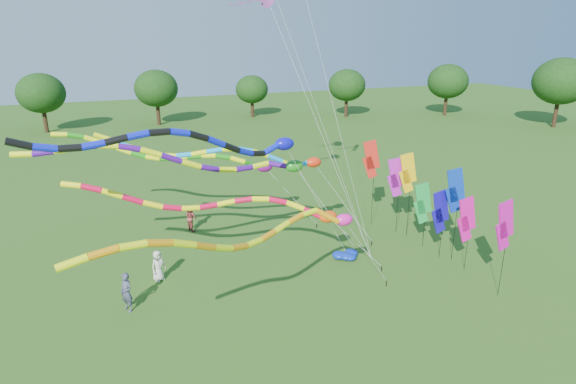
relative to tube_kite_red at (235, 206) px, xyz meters
name	(u,v)px	position (x,y,z in m)	size (l,w,h in m)	color
ground	(370,312)	(4.64, -5.25, -3.96)	(160.00, 160.00, 0.00)	#225416
tree_ring	(425,277)	(2.04, -11.84, 1.65)	(118.27, 119.37, 9.66)	#382314
tube_kite_red	(235,206)	(0.00, 0.00, 0.00)	(14.56, 3.64, 6.20)	black
tube_kite_orange	(265,232)	(-0.60, -6.17, 1.17)	(13.55, 5.31, 7.03)	black
tube_kite_purple	(200,161)	(-1.41, 0.85, 2.19)	(16.17, 1.46, 8.00)	black
tube_kite_blue	(206,144)	(-1.65, -1.89, 3.60)	(14.88, 3.38, 9.08)	black
tube_kite_cyan	(238,156)	(0.76, 1.97, 1.97)	(14.19, 2.56, 7.86)	black
tube_kite_green	(190,156)	(-0.83, 6.84, 0.94)	(14.60, 4.49, 7.13)	black
banner_pole_red	(371,160)	(9.85, 3.77, 0.45)	(1.14, 0.39, 5.69)	black
banner_pole_magenta_b	(466,220)	(11.19, -3.49, -1.09)	(1.16, 0.16, 4.12)	black
banner_pole_violet	(396,178)	(10.66, 2.16, -0.35)	(1.12, 0.47, 4.87)	black
banner_pole_blue_a	(440,212)	(10.84, -1.89, -1.18)	(1.16, 0.08, 4.04)	black
banner_pole_magenta_a	(505,226)	(10.89, -6.21, -0.35)	(1.16, 0.14, 4.88)	black
banner_pole_orange	(408,173)	(10.94, 1.40, 0.09)	(1.16, 0.30, 5.32)	black
banner_pole_blue_b	(455,191)	(11.33, -2.28, 0.07)	(1.14, 0.38, 5.30)	black
banner_pole_green	(422,203)	(10.91, -0.26, -1.24)	(1.15, 0.31, 3.97)	black
blue_nylon_heap	(351,255)	(6.45, -0.15, -3.74)	(1.55, 1.64, 0.48)	#0D2BAE
person_a	(158,266)	(-3.76, 1.30, -3.15)	(0.79, 0.51, 1.62)	beige
person_b	(127,292)	(-5.44, -1.03, -3.04)	(0.67, 0.44, 1.84)	#3E4157
person_c	(191,218)	(-0.95, 7.20, -3.10)	(0.83, 0.65, 1.71)	brown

